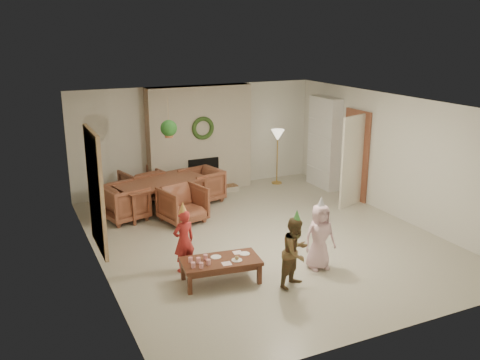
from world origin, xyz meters
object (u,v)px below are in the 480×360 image
dining_table (161,196)px  child_plaid (296,252)px  coffee_table_top (221,261)px  dining_chair_right (202,185)px  dining_chair_left (125,202)px  child_pink (320,237)px  child_red (184,241)px  dining_chair_near (183,204)px  dining_chair_far (142,185)px

dining_table → child_plaid: 4.19m
coffee_table_top → dining_chair_right: bearing=80.6°
dining_chair_left → child_pink: child_pink is taller
dining_chair_left → dining_chair_right: bearing=-90.0°
coffee_table_top → child_red: child_red is taller
dining_chair_near → child_plaid: 3.35m
coffee_table_top → dining_chair_left: bearing=109.4°
dining_table → coffee_table_top: size_ratio=1.60×
child_red → child_pink: size_ratio=0.94×
dining_chair_right → child_red: 3.52m
child_red → child_plaid: bearing=128.0°
dining_chair_far → child_red: size_ratio=0.79×
dining_chair_left → coffee_table_top: (0.71, -3.31, -0.03)m
child_plaid → dining_chair_near: bearing=77.0°
dining_chair_left → coffee_table_top: size_ratio=0.68×
dining_table → dining_chair_right: bearing=0.0°
dining_chair_right → child_red: child_red is taller
dining_chair_far → dining_chair_right: 1.35m
dining_chair_left → dining_chair_right: 1.89m
coffee_table_top → child_plaid: bearing=-23.7°
dining_chair_far → child_pink: (1.73, -4.56, 0.17)m
dining_chair_far → dining_chair_right: same height
dining_chair_left → child_pink: (2.34, -3.54, 0.17)m
dining_chair_far → dining_chair_left: size_ratio=1.00×
dining_chair_near → child_pink: bearing=-80.1°
dining_table → child_pink: 4.05m
dining_table → child_plaid: child_plaid is taller
dining_chair_near → child_pink: (1.32, -2.93, 0.17)m
child_pink → dining_table: bearing=118.0°
child_plaid → child_pink: same height
dining_chair_near → dining_chair_left: same height
dining_chair_right → child_plaid: child_plaid is taller
child_pink → dining_chair_near: bearing=120.1°
child_pink → dining_chair_far: bearing=116.7°
dining_chair_far → dining_chair_right: (1.23, -0.56, 0.00)m
coffee_table_top → child_pink: 1.66m
dining_table → coffee_table_top: (-0.11, -3.51, 0.00)m
dining_chair_left → dining_chair_far: bearing=-45.0°
dining_chair_near → dining_chair_right: size_ratio=1.00×
dining_chair_far → child_pink: bearing=96.5°
dining_chair_right → child_plaid: bearing=-16.3°
dining_chair_right → dining_chair_near: bearing=-51.3°
dining_table → child_red: child_red is taller
dining_table → child_red: (-0.49, -2.92, 0.18)m
dining_chair_far → child_red: child_red is taller
dining_chair_far → child_red: (-0.28, -3.73, 0.14)m
dining_chair_left → child_plaid: child_plaid is taller
dining_chair_left → dining_chair_right: size_ratio=1.00×
dining_chair_right → child_red: (-1.51, -3.18, 0.14)m
dining_table → child_pink: size_ratio=1.75×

